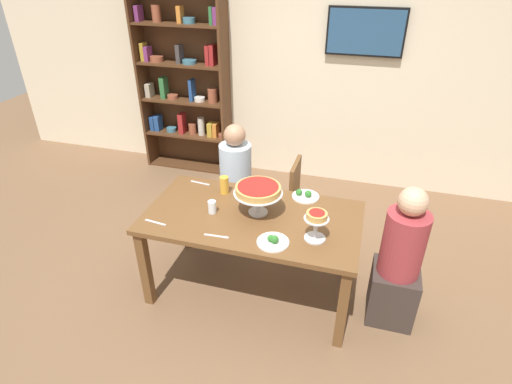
{
  "coord_description": "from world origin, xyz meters",
  "views": [
    {
      "loc": [
        0.74,
        -2.47,
        2.47
      ],
      "look_at": [
        0.0,
        0.1,
        0.89
      ],
      "focal_mm": 28.62,
      "sensor_mm": 36.0,
      "label": 1
    }
  ],
  "objects_px": {
    "dining_table": "(252,225)",
    "personal_pizza_stand": "(316,221)",
    "cutlery_knife_near": "(200,183)",
    "diner_far_left": "(236,189)",
    "water_glass_clear_near": "(212,207)",
    "television": "(366,32)",
    "cutlery_fork_near": "(216,236)",
    "diner_head_east": "(398,266)",
    "chair_far_right": "(306,202)",
    "beer_glass_amber_tall": "(224,185)",
    "deep_dish_pizza_stand": "(258,191)",
    "salad_plate_near_diner": "(273,241)",
    "salad_plate_far_diner": "(305,195)",
    "bookshelf": "(184,82)",
    "cutlery_fork_far": "(155,222)"
  },
  "relations": [
    {
      "from": "dining_table",
      "to": "personal_pizza_stand",
      "type": "bearing_deg",
      "value": -17.76
    },
    {
      "from": "cutlery_knife_near",
      "to": "diner_far_left",
      "type": "bearing_deg",
      "value": -108.83
    },
    {
      "from": "water_glass_clear_near",
      "to": "personal_pizza_stand",
      "type": "bearing_deg",
      "value": -8.06
    },
    {
      "from": "diner_far_left",
      "to": "water_glass_clear_near",
      "type": "relative_size",
      "value": 11.51
    },
    {
      "from": "television",
      "to": "cutlery_fork_near",
      "type": "xyz_separation_m",
      "value": [
        -0.76,
        -2.43,
        -1.02
      ]
    },
    {
      "from": "diner_head_east",
      "to": "cutlery_fork_near",
      "type": "distance_m",
      "value": 1.34
    },
    {
      "from": "chair_far_right",
      "to": "diner_far_left",
      "type": "bearing_deg",
      "value": -93.53
    },
    {
      "from": "beer_glass_amber_tall",
      "to": "diner_head_east",
      "type": "bearing_deg",
      "value": -9.95
    },
    {
      "from": "water_glass_clear_near",
      "to": "chair_far_right",
      "type": "bearing_deg",
      "value": 51.3
    },
    {
      "from": "diner_far_left",
      "to": "deep_dish_pizza_stand",
      "type": "distance_m",
      "value": 0.93
    },
    {
      "from": "salad_plate_near_diner",
      "to": "cutlery_knife_near",
      "type": "xyz_separation_m",
      "value": [
        -0.81,
        0.65,
        -0.01
      ]
    },
    {
      "from": "television",
      "to": "cutlery_fork_near",
      "type": "relative_size",
      "value": 4.42
    },
    {
      "from": "personal_pizza_stand",
      "to": "cutlery_fork_near",
      "type": "bearing_deg",
      "value": -166.3
    },
    {
      "from": "salad_plate_far_diner",
      "to": "cutlery_knife_near",
      "type": "bearing_deg",
      "value": -178.84
    },
    {
      "from": "chair_far_right",
      "to": "salad_plate_far_diner",
      "type": "relative_size",
      "value": 3.92
    },
    {
      "from": "beer_glass_amber_tall",
      "to": "water_glass_clear_near",
      "type": "xyz_separation_m",
      "value": [
        0.01,
        -0.3,
        -0.02
      ]
    },
    {
      "from": "bookshelf",
      "to": "dining_table",
      "type": "bearing_deg",
      "value": -54.17
    },
    {
      "from": "bookshelf",
      "to": "salad_plate_near_diner",
      "type": "relative_size",
      "value": 9.81
    },
    {
      "from": "beer_glass_amber_tall",
      "to": "cutlery_fork_near",
      "type": "bearing_deg",
      "value": -75.71
    },
    {
      "from": "television",
      "to": "salad_plate_far_diner",
      "type": "distance_m",
      "value": 2.02
    },
    {
      "from": "chair_far_right",
      "to": "beer_glass_amber_tall",
      "type": "height_order",
      "value": "beer_glass_amber_tall"
    },
    {
      "from": "deep_dish_pizza_stand",
      "to": "water_glass_clear_near",
      "type": "distance_m",
      "value": 0.38
    },
    {
      "from": "diner_head_east",
      "to": "beer_glass_amber_tall",
      "type": "distance_m",
      "value": 1.48
    },
    {
      "from": "chair_far_right",
      "to": "deep_dish_pizza_stand",
      "type": "bearing_deg",
      "value": -22.05
    },
    {
      "from": "cutlery_knife_near",
      "to": "bookshelf",
      "type": "bearing_deg",
      "value": -55.64
    },
    {
      "from": "personal_pizza_stand",
      "to": "diner_head_east",
      "type": "bearing_deg",
      "value": 15.66
    },
    {
      "from": "salad_plate_far_diner",
      "to": "cutlery_knife_near",
      "type": "relative_size",
      "value": 1.23
    },
    {
      "from": "bookshelf",
      "to": "salad_plate_near_diner",
      "type": "height_order",
      "value": "bookshelf"
    },
    {
      "from": "deep_dish_pizza_stand",
      "to": "salad_plate_far_diner",
      "type": "xyz_separation_m",
      "value": [
        0.31,
        0.33,
        -0.18
      ]
    },
    {
      "from": "diner_far_left",
      "to": "salad_plate_near_diner",
      "type": "distance_m",
      "value": 1.25
    },
    {
      "from": "diner_far_left",
      "to": "salad_plate_far_diner",
      "type": "distance_m",
      "value": 0.86
    },
    {
      "from": "deep_dish_pizza_stand",
      "to": "salad_plate_far_diner",
      "type": "distance_m",
      "value": 0.48
    },
    {
      "from": "beer_glass_amber_tall",
      "to": "cutlery_knife_near",
      "type": "relative_size",
      "value": 0.83
    },
    {
      "from": "dining_table",
      "to": "cutlery_knife_near",
      "type": "xyz_separation_m",
      "value": [
        -0.58,
        0.35,
        0.09
      ]
    },
    {
      "from": "beer_glass_amber_tall",
      "to": "diner_far_left",
      "type": "bearing_deg",
      "value": 98.15
    },
    {
      "from": "deep_dish_pizza_stand",
      "to": "personal_pizza_stand",
      "type": "height_order",
      "value": "deep_dish_pizza_stand"
    },
    {
      "from": "beer_glass_amber_tall",
      "to": "television",
      "type": "bearing_deg",
      "value": 63.75
    },
    {
      "from": "deep_dish_pizza_stand",
      "to": "cutlery_fork_far",
      "type": "xyz_separation_m",
      "value": [
        -0.69,
        -0.34,
        -0.19
      ]
    },
    {
      "from": "diner_head_east",
      "to": "personal_pizza_stand",
      "type": "xyz_separation_m",
      "value": [
        -0.6,
        -0.17,
        0.4
      ]
    },
    {
      "from": "salad_plate_near_diner",
      "to": "cutlery_fork_far",
      "type": "height_order",
      "value": "salad_plate_near_diner"
    },
    {
      "from": "deep_dish_pizza_stand",
      "to": "water_glass_clear_near",
      "type": "bearing_deg",
      "value": -164.46
    },
    {
      "from": "diner_far_left",
      "to": "cutlery_fork_near",
      "type": "bearing_deg",
      "value": 11.5
    },
    {
      "from": "diner_head_east",
      "to": "water_glass_clear_near",
      "type": "xyz_separation_m",
      "value": [
        -1.42,
        -0.05,
        0.3
      ]
    },
    {
      "from": "deep_dish_pizza_stand",
      "to": "cutlery_fork_near",
      "type": "xyz_separation_m",
      "value": [
        -0.2,
        -0.37,
        -0.19
      ]
    },
    {
      "from": "chair_far_right",
      "to": "cutlery_knife_near",
      "type": "xyz_separation_m",
      "value": [
        -0.88,
        -0.36,
        0.26
      ]
    },
    {
      "from": "diner_far_left",
      "to": "salad_plate_near_diner",
      "type": "bearing_deg",
      "value": 30.79
    },
    {
      "from": "personal_pizza_stand",
      "to": "dining_table",
      "type": "bearing_deg",
      "value": 162.24
    },
    {
      "from": "beer_glass_amber_tall",
      "to": "bookshelf",
      "type": "bearing_deg",
      "value": 122.92
    },
    {
      "from": "diner_head_east",
      "to": "beer_glass_amber_tall",
      "type": "bearing_deg",
      "value": -9.95
    },
    {
      "from": "chair_far_right",
      "to": "personal_pizza_stand",
      "type": "height_order",
      "value": "personal_pizza_stand"
    }
  ]
}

